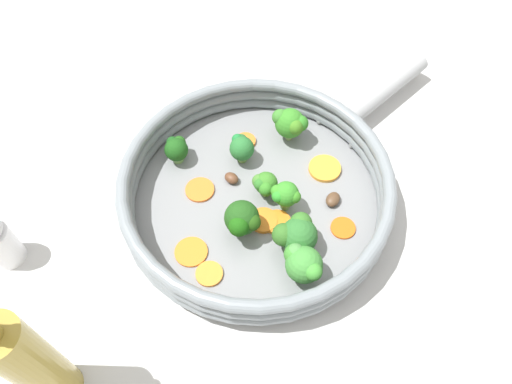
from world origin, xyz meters
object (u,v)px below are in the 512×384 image
(broccoli_floret_3, at_px, (242,220))
(carrot_slice_6, at_px, (263,220))
(broccoli_floret_5, at_px, (176,149))
(oil_bottle, at_px, (31,363))
(carrot_slice_2, at_px, (302,234))
(carrot_slice_4, at_px, (343,228))
(broccoli_floret_7, at_px, (265,185))
(mushroom_piece_0, at_px, (232,178))
(broccoli_floret_2, at_px, (241,147))
(skillet, at_px, (256,202))
(carrot_slice_0, at_px, (200,190))
(broccoli_floret_1, at_px, (296,234))
(broccoli_floret_0, at_px, (303,263))
(broccoli_floret_6, at_px, (290,123))
(carrot_slice_8, at_px, (209,274))
(broccoli_floret_4, at_px, (285,195))
(carrot_slice_7, at_px, (277,222))
(carrot_slice_1, at_px, (325,168))
(carrot_slice_3, at_px, (191,252))
(mushroom_piece_1, at_px, (333,199))
(carrot_slice_5, at_px, (245,141))

(broccoli_floret_3, bearing_deg, carrot_slice_6, 85.22)
(broccoli_floret_5, relative_size, oil_bottle, 0.17)
(broccoli_floret_3, bearing_deg, carrot_slice_2, 51.30)
(carrot_slice_4, relative_size, broccoli_floret_7, 0.87)
(oil_bottle, bearing_deg, mushroom_piece_0, 110.29)
(mushroom_piece_0, bearing_deg, broccoli_floret_2, 125.50)
(skillet, height_order, carrot_slice_4, carrot_slice_4)
(carrot_slice_0, xyz_separation_m, broccoli_floret_1, (0.14, 0.05, 0.03))
(skillet, relative_size, broccoli_floret_0, 6.17)
(carrot_slice_2, height_order, mushroom_piece_0, mushroom_piece_0)
(broccoli_floret_6, bearing_deg, broccoli_floret_0, -33.74)
(broccoli_floret_6, distance_m, oil_bottle, 0.44)
(carrot_slice_0, height_order, carrot_slice_4, same)
(carrot_slice_4, bearing_deg, carrot_slice_8, -104.65)
(broccoli_floret_3, distance_m, broccoli_floret_4, 0.07)
(carrot_slice_2, bearing_deg, oil_bottle, -91.95)
(carrot_slice_7, bearing_deg, broccoli_floret_2, 168.87)
(carrot_slice_6, height_order, broccoli_floret_1, broccoli_floret_1)
(carrot_slice_1, bearing_deg, broccoli_floret_3, -84.01)
(carrot_slice_2, relative_size, mushroom_piece_0, 1.49)
(broccoli_floret_2, bearing_deg, carrot_slice_2, -2.82)
(carrot_slice_4, xyz_separation_m, broccoli_floret_7, (-0.10, -0.05, 0.02))
(carrot_slice_2, bearing_deg, broccoli_floret_7, -178.81)
(carrot_slice_4, height_order, broccoli_floret_7, broccoli_floret_7)
(skillet, height_order, broccoli_floret_4, broccoli_floret_4)
(broccoli_floret_2, height_order, broccoli_floret_4, broccoli_floret_4)
(carrot_slice_8, height_order, oil_bottle, oil_bottle)
(carrot_slice_1, relative_size, mushroom_piece_0, 2.16)
(broccoli_floret_0, distance_m, broccoli_floret_4, 0.10)
(broccoli_floret_4, distance_m, oil_bottle, 0.34)
(skillet, xyz_separation_m, carrot_slice_2, (0.08, 0.02, 0.01))
(carrot_slice_4, bearing_deg, carrot_slice_2, -115.42)
(carrot_slice_0, relative_size, carrot_slice_3, 0.95)
(carrot_slice_4, height_order, oil_bottle, oil_bottle)
(carrot_slice_2, height_order, broccoli_floret_5, broccoli_floret_5)
(broccoli_floret_1, bearing_deg, broccoli_floret_7, 169.35)
(carrot_slice_2, height_order, mushroom_piece_1, mushroom_piece_1)
(carrot_slice_2, bearing_deg, broccoli_floret_0, -39.77)
(broccoli_floret_0, bearing_deg, broccoli_floret_7, 164.44)
(broccoli_floret_1, relative_size, oil_bottle, 0.24)
(carrot_slice_3, height_order, carrot_slice_8, same)
(carrot_slice_1, height_order, mushroom_piece_1, mushroom_piece_1)
(broccoli_floret_4, distance_m, broccoli_floret_5, 0.17)
(carrot_slice_3, distance_m, broccoli_floret_0, 0.14)
(carrot_slice_5, bearing_deg, broccoli_floret_0, -16.86)
(broccoli_floret_4, bearing_deg, broccoli_floret_7, -165.20)
(broccoli_floret_3, bearing_deg, carrot_slice_5, 143.97)
(skillet, distance_m, broccoli_floret_3, 0.07)
(carrot_slice_7, distance_m, oil_bottle, 0.32)
(carrot_slice_1, height_order, broccoli_floret_0, broccoli_floret_0)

